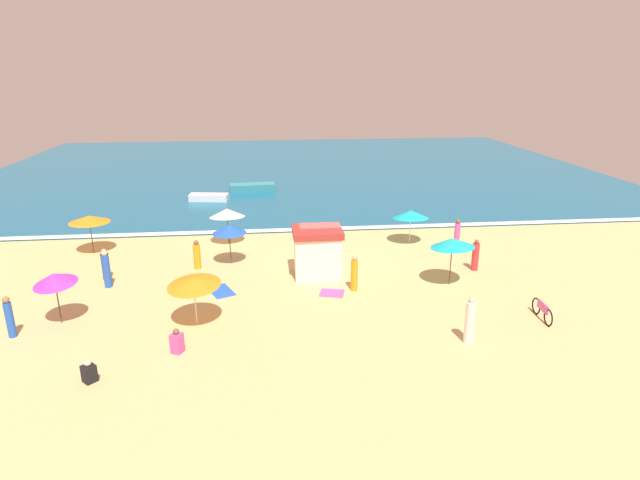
# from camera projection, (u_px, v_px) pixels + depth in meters

# --- Properties ---
(ground_plane) EXTENTS (60.00, 60.00, 0.00)m
(ground_plane) POSITION_uv_depth(u_px,v_px,m) (323.00, 265.00, 27.93)
(ground_plane) COLOR #D8B775
(ocean_water) EXTENTS (60.00, 44.00, 0.10)m
(ocean_water) POSITION_uv_depth(u_px,v_px,m) (293.00, 168.00, 54.36)
(ocean_water) COLOR #196084
(ocean_water) RESTS_ON ground_plane
(wave_breaker_foam) EXTENTS (57.00, 0.70, 0.01)m
(wave_breaker_foam) POSITION_uv_depth(u_px,v_px,m) (312.00, 229.00, 33.85)
(wave_breaker_foam) COLOR white
(wave_breaker_foam) RESTS_ON ocean_water
(lifeguard_cabana) EXTENTS (2.43, 2.11, 2.46)m
(lifeguard_cabana) POSITION_uv_depth(u_px,v_px,m) (317.00, 252.00, 26.26)
(lifeguard_cabana) COLOR white
(lifeguard_cabana) RESTS_ON ground_plane
(beach_umbrella_0) EXTENTS (2.37, 2.40, 2.09)m
(beach_umbrella_0) POSITION_uv_depth(u_px,v_px,m) (411.00, 214.00, 30.96)
(beach_umbrella_0) COLOR silver
(beach_umbrella_0) RESTS_ON ground_plane
(beach_umbrella_1) EXTENTS (3.13, 3.13, 2.19)m
(beach_umbrella_1) POSITION_uv_depth(u_px,v_px,m) (89.00, 219.00, 29.26)
(beach_umbrella_1) COLOR #4C3823
(beach_umbrella_1) RESTS_ON ground_plane
(beach_umbrella_2) EXTENTS (2.96, 2.96, 2.16)m
(beach_umbrella_2) POSITION_uv_depth(u_px,v_px,m) (194.00, 282.00, 20.98)
(beach_umbrella_2) COLOR silver
(beach_umbrella_2) RESTS_ON ground_plane
(beach_umbrella_3) EXTENTS (2.93, 2.93, 2.44)m
(beach_umbrella_3) POSITION_uv_depth(u_px,v_px,m) (452.00, 243.00, 24.85)
(beach_umbrella_3) COLOR #4C3823
(beach_umbrella_3) RESTS_ON ground_plane
(beach_umbrella_4) EXTENTS (2.54, 2.54, 2.17)m
(beach_umbrella_4) POSITION_uv_depth(u_px,v_px,m) (229.00, 229.00, 27.61)
(beach_umbrella_4) COLOR #4C3823
(beach_umbrella_4) RESTS_ON ground_plane
(beach_umbrella_5) EXTENTS (2.31, 2.32, 2.28)m
(beach_umbrella_5) POSITION_uv_depth(u_px,v_px,m) (54.00, 279.00, 21.09)
(beach_umbrella_5) COLOR #4C3823
(beach_umbrella_5) RESTS_ON ground_plane
(beach_umbrella_6) EXTENTS (2.40, 2.43, 2.25)m
(beach_umbrella_6) POSITION_uv_depth(u_px,v_px,m) (227.00, 213.00, 30.80)
(beach_umbrella_6) COLOR #4C3823
(beach_umbrella_6) RESTS_ON ground_plane
(parked_bicycle) EXTENTS (0.15, 1.82, 0.76)m
(parked_bicycle) POSITION_uv_depth(u_px,v_px,m) (542.00, 310.00, 21.90)
(parked_bicycle) COLOR black
(parked_bicycle) RESTS_ON ground_plane
(beachgoer_0) EXTENTS (0.38, 0.38, 1.71)m
(beachgoer_0) POSITION_uv_depth(u_px,v_px,m) (9.00, 317.00, 20.30)
(beachgoer_0) COLOR blue
(beachgoer_0) RESTS_ON ground_plane
(beachgoer_1) EXTENTS (0.56, 0.56, 0.84)m
(beachgoer_1) POSITION_uv_depth(u_px,v_px,m) (89.00, 372.00, 17.53)
(beachgoer_1) COLOR black
(beachgoer_1) RESTS_ON ground_plane
(beachgoer_2) EXTENTS (0.41, 0.41, 1.55)m
(beachgoer_2) POSITION_uv_depth(u_px,v_px,m) (197.00, 255.00, 27.30)
(beachgoer_2) COLOR orange
(beachgoer_2) RESTS_ON ground_plane
(beachgoer_3) EXTENTS (0.52, 0.52, 1.89)m
(beachgoer_3) POSITION_uv_depth(u_px,v_px,m) (470.00, 321.00, 19.87)
(beachgoer_3) COLOR white
(beachgoer_3) RESTS_ON ground_plane
(beachgoer_4) EXTENTS (0.52, 0.52, 0.97)m
(beachgoer_4) POSITION_uv_depth(u_px,v_px,m) (177.00, 342.00, 19.31)
(beachgoer_4) COLOR #D84CA5
(beachgoer_4) RESTS_ON ground_plane
(beachgoer_5) EXTENTS (0.39, 0.39, 1.80)m
(beachgoer_5) POSITION_uv_depth(u_px,v_px,m) (457.00, 235.00, 30.17)
(beachgoer_5) COLOR #D84CA5
(beachgoer_5) RESTS_ON ground_plane
(beachgoer_6) EXTENTS (0.39, 0.39, 1.57)m
(beachgoer_6) POSITION_uv_depth(u_px,v_px,m) (106.00, 265.00, 25.95)
(beachgoer_6) COLOR black
(beachgoer_6) RESTS_ON ground_plane
(beachgoer_7) EXTENTS (0.46, 0.46, 1.77)m
(beachgoer_7) POSITION_uv_depth(u_px,v_px,m) (354.00, 273.00, 24.57)
(beachgoer_7) COLOR orange
(beachgoer_7) RESTS_ON ground_plane
(beachgoer_8) EXTENTS (0.44, 0.44, 1.65)m
(beachgoer_8) POSITION_uv_depth(u_px,v_px,m) (475.00, 256.00, 27.10)
(beachgoer_8) COLOR red
(beachgoer_8) RESTS_ON ground_plane
(beachgoer_9) EXTENTS (0.48, 0.48, 1.83)m
(beachgoer_9) POSITION_uv_depth(u_px,v_px,m) (107.00, 270.00, 24.95)
(beachgoer_9) COLOR blue
(beachgoer_9) RESTS_ON ground_plane
(beach_towel_0) EXTENTS (1.32, 1.22, 0.01)m
(beach_towel_0) POSITION_uv_depth(u_px,v_px,m) (332.00, 293.00, 24.51)
(beach_towel_0) COLOR #D84CA5
(beach_towel_0) RESTS_ON ground_plane
(beach_towel_1) EXTENTS (1.53, 1.87, 0.01)m
(beach_towel_1) POSITION_uv_depth(u_px,v_px,m) (221.00, 291.00, 24.73)
(beach_towel_1) COLOR blue
(beach_towel_1) RESTS_ON ground_plane
(small_boat_0) EXTENTS (3.08, 1.42, 0.54)m
(small_boat_0) POSITION_uv_depth(u_px,v_px,m) (209.00, 197.00, 40.97)
(small_boat_0) COLOR white
(small_boat_0) RESTS_ON ocean_water
(small_boat_1) EXTENTS (3.84, 1.68, 0.61)m
(small_boat_1) POSITION_uv_depth(u_px,v_px,m) (252.00, 187.00, 44.17)
(small_boat_1) COLOR teal
(small_boat_1) RESTS_ON ocean_water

